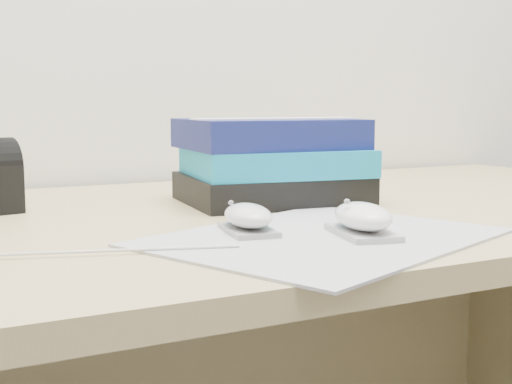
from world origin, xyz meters
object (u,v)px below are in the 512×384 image
mouse_front (363,219)px  book_stack (272,161)px  desk (252,350)px  mouse_rear (248,218)px

mouse_front → book_stack: 0.31m
desk → mouse_rear: bearing=-118.4°
mouse_front → book_stack: (0.05, 0.31, 0.04)m
mouse_rear → book_stack: 0.28m
desk → mouse_rear: mouse_rear is taller
mouse_front → book_stack: bearing=80.5°
desk → mouse_front: mouse_front is taller
mouse_front → book_stack: size_ratio=0.40×
mouse_front → book_stack: book_stack is taller
desk → mouse_front: size_ratio=14.01×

